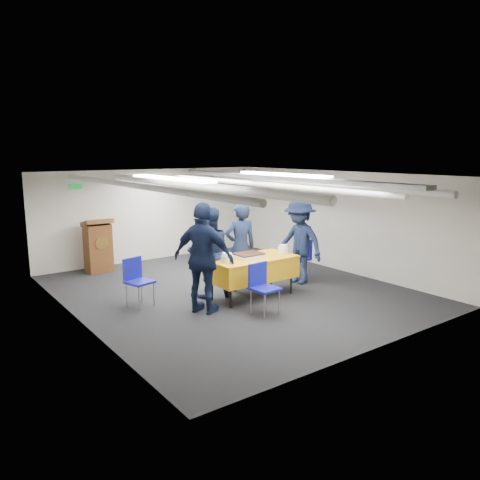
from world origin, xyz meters
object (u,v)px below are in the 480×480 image
chair_near (262,283)px  sailor_c (204,258)px  sailor_d (299,242)px  sheet_cake (249,255)px  sailor_a (240,247)px  serving_table (252,268)px  chair_right (301,255)px  podium (98,245)px  sailor_b (209,253)px  chair_left (136,277)px

chair_near → sailor_c: (-0.77, 0.62, 0.42)m
chair_near → sailor_d: (1.82, 1.02, 0.35)m
sheet_cake → sailor_a: 0.52m
serving_table → sheet_cake: (-0.08, 0.02, 0.26)m
chair_near → chair_right: 2.44m
podium → chair_near: bearing=-74.3°
podium → chair_right: (3.35, -3.20, -0.08)m
sailor_b → sailor_c: sailor_c is taller
sheet_cake → chair_left: size_ratio=0.62×
podium → chair_right: 4.63m
chair_right → serving_table: bearing=-166.0°
serving_table → chair_near: 0.93m
sheet_cake → sailor_b: 0.75m
chair_left → sailor_c: 1.36m
serving_table → sheet_cake: sheet_cake is taller
chair_left → sailor_c: bearing=-52.9°
podium → chair_right: bearing=-43.7°
sailor_c → sailor_d: (2.59, 0.40, -0.07)m
chair_right → sailor_c: sailor_c is taller
sheet_cake → chair_left: bearing=157.1°
sailor_c → chair_right: bearing=-107.0°
serving_table → podium: bearing=115.0°
sheet_cake → sailor_d: bearing=6.9°
sheet_cake → chair_right: 1.81m
sailor_c → sailor_d: size_ratio=1.08×
podium → sailor_a: (1.77, -3.11, 0.26)m
sailor_a → sailor_b: size_ratio=1.02×
chair_right → sailor_a: 1.62m
chair_right → sailor_b: bearing=178.4°
sailor_a → sailor_c: 1.48m
sailor_a → sailor_d: sailor_d is taller
serving_table → chair_right: chair_right is taller
sailor_c → serving_table: bearing=-109.5°
sailor_d → sheet_cake: bearing=-90.1°
sailor_c → sailor_b: bearing=-67.8°
serving_table → sailor_b: size_ratio=0.97×
sheet_cake → sailor_b: size_ratio=0.31×
sailor_c → podium: bearing=-22.0°
sailor_c → sailor_a: bearing=-90.4°
podium → sailor_d: sailor_d is taller
sailor_d → chair_right: bearing=121.6°
chair_left → sailor_b: (1.33, -0.34, 0.33)m
chair_near → sailor_a: bearing=68.5°
chair_right → sheet_cake: bearing=-167.1°
chair_near → sailor_b: 1.36m
chair_right → sailor_a: (-1.58, 0.09, 0.35)m
chair_left → sailor_d: bearing=-10.6°
serving_table → chair_right: 1.71m
chair_left → sailor_d: 3.45m
chair_near → sailor_c: bearing=141.4°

